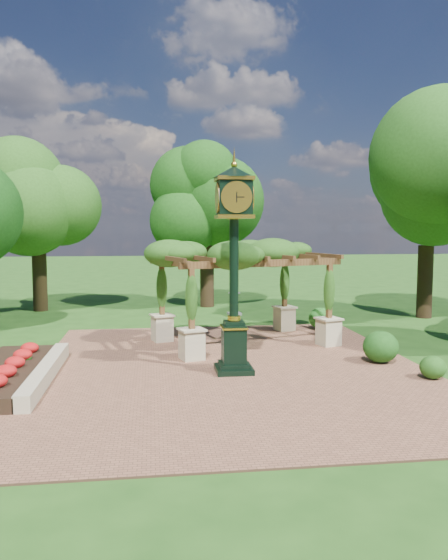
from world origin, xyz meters
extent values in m
plane|color=#1E4714|center=(0.00, 0.00, 0.00)|extent=(120.00, 120.00, 0.00)
cube|color=brown|center=(0.00, 1.00, 0.02)|extent=(10.00, 12.00, 0.04)
cube|color=#C6B793|center=(-4.60, 0.50, 0.20)|extent=(0.35, 5.00, 0.40)
cube|color=red|center=(-5.50, 0.50, 0.18)|extent=(1.50, 5.00, 0.36)
cube|color=black|center=(0.00, 0.59, 0.11)|extent=(0.92, 0.92, 0.14)
cube|color=black|center=(0.00, 0.59, 0.73)|extent=(0.58, 0.58, 1.03)
cube|color=gold|center=(0.00, 0.59, 1.19)|extent=(0.65, 0.65, 0.05)
cylinder|color=black|center=(0.00, 0.59, 2.68)|extent=(0.23, 0.23, 2.64)
cube|color=black|center=(0.00, 0.59, 4.41)|extent=(0.81, 0.81, 0.80)
cylinder|color=white|center=(0.00, 0.18, 4.41)|extent=(0.69, 0.04, 0.69)
cone|color=black|center=(0.00, 0.59, 5.04)|extent=(1.04, 1.04, 0.29)
sphere|color=gold|center=(0.00, 0.59, 5.21)|extent=(0.16, 0.16, 0.16)
cube|color=beige|center=(-0.96, 2.07, 0.45)|extent=(0.73, 0.73, 0.82)
cube|color=brown|center=(-0.96, 2.07, 1.74)|extent=(0.18, 0.18, 1.68)
cube|color=beige|center=(3.39, 3.34, 0.45)|extent=(0.73, 0.73, 0.82)
cube|color=brown|center=(3.39, 3.34, 1.74)|extent=(0.18, 0.18, 1.68)
cube|color=beige|center=(-1.73, 4.68, 0.45)|extent=(0.73, 0.73, 0.82)
cube|color=brown|center=(-1.73, 4.68, 1.74)|extent=(0.18, 0.18, 1.68)
cube|color=beige|center=(2.63, 5.95, 0.45)|extent=(0.73, 0.73, 0.82)
cube|color=brown|center=(2.63, 5.95, 1.74)|extent=(0.18, 0.18, 1.68)
cube|color=brown|center=(1.21, 2.70, 2.65)|extent=(5.08, 1.60, 0.20)
cube|color=brown|center=(0.45, 5.31, 2.65)|extent=(5.08, 1.60, 0.20)
ellipsoid|color=#254E16|center=(0.83, 4.01, 2.90)|extent=(5.97, 4.61, 0.91)
cube|color=gray|center=(1.42, 9.87, 0.05)|extent=(0.59, 0.59, 0.10)
cylinder|color=gray|center=(1.42, 9.87, 0.48)|extent=(0.30, 0.30, 0.87)
cylinder|color=gray|center=(1.42, 9.87, 0.94)|extent=(0.55, 0.55, 0.05)
ellipsoid|color=#215016|center=(4.68, -0.66, 0.32)|extent=(0.77, 0.77, 0.56)
ellipsoid|color=#194814|center=(4.09, 1.04, 0.47)|extent=(1.13, 1.13, 0.86)
ellipsoid|color=#1E5919|center=(3.99, 6.06, 0.42)|extent=(1.03, 1.03, 0.77)
cylinder|color=#2F2312|center=(-6.97, 12.13, 1.47)|extent=(0.63, 0.63, 2.93)
ellipsoid|color=#244F16|center=(-6.97, 12.13, 5.25)|extent=(3.73, 3.73, 4.63)
cylinder|color=#322314|center=(0.52, 12.46, 1.43)|extent=(0.64, 0.64, 2.86)
ellipsoid|color=#174310|center=(0.52, 12.46, 5.11)|extent=(3.77, 3.77, 4.51)
cylinder|color=black|center=(9.05, 8.14, 1.49)|extent=(0.62, 0.62, 2.97)
ellipsoid|color=#235217|center=(9.05, 8.14, 5.32)|extent=(4.78, 4.78, 4.69)
camera|label=1|loc=(-2.03, -12.80, 3.67)|focal=35.00mm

